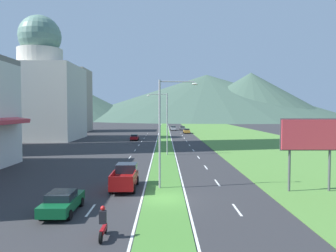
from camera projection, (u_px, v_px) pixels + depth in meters
The scene contains 40 objects.
ground_plane at pixel (164, 199), 25.54m from camera, with size 600.00×600.00×0.00m, color #2D2D30.
grass_median at pixel (164, 137), 85.47m from camera, with size 3.20×240.00×0.06m, color #477F33.
grass_verge_right at pixel (243, 137), 85.70m from camera, with size 24.00×240.00×0.06m, color #518438.
lane_dash_left_2 at pixel (91, 210), 22.70m from camera, with size 0.16×2.80×0.01m, color silver.
lane_dash_left_3 at pixel (111, 183), 31.29m from camera, with size 0.16×2.80×0.01m, color silver.
lane_dash_left_4 at pixel (122, 167), 39.89m from camera, with size 0.16×2.80×0.01m, color silver.
lane_dash_left_5 at pixel (130, 157), 48.48m from camera, with size 0.16×2.80×0.01m, color silver.
lane_dash_left_6 at pixel (135, 150), 57.08m from camera, with size 0.16×2.80×0.01m, color silver.
lane_dash_left_7 at pixel (139, 145), 65.68m from camera, with size 0.16×2.80×0.01m, color silver.
lane_dash_left_8 at pixel (142, 141), 74.27m from camera, with size 0.16×2.80×0.01m, color silver.
lane_dash_left_9 at pixel (144, 138), 82.87m from camera, with size 0.16×2.80×0.01m, color silver.
lane_dash_left_10 at pixel (146, 136), 91.46m from camera, with size 0.16×2.80×0.01m, color silver.
lane_dash_left_11 at pixel (148, 133), 100.06m from camera, with size 0.16×2.80×0.01m, color silver.
lane_dash_right_2 at pixel (237, 210), 22.81m from camera, with size 0.16×2.80×0.01m, color silver.
lane_dash_right_3 at pixel (217, 183), 31.41m from camera, with size 0.16×2.80×0.01m, color silver.
lane_dash_right_4 at pixel (206, 167), 40.00m from camera, with size 0.16×2.80×0.01m, color silver.
lane_dash_right_5 at pixel (198, 157), 48.60m from camera, with size 0.16×2.80×0.01m, color silver.
lane_dash_right_6 at pixel (193, 150), 57.19m from camera, with size 0.16×2.80×0.01m, color silver.
lane_dash_right_7 at pixel (190, 145), 65.79m from camera, with size 0.16×2.80×0.01m, color silver.
lane_dash_right_8 at pixel (187, 141), 74.38m from camera, with size 0.16×2.80×0.01m, color silver.
lane_dash_right_9 at pixel (184, 138), 82.98m from camera, with size 0.16×2.80×0.01m, color silver.
lane_dash_right_10 at pixel (182, 136), 91.58m from camera, with size 0.16×2.80×0.01m, color silver.
lane_dash_right_11 at pixel (181, 133), 100.17m from camera, with size 0.16×2.80×0.01m, color silver.
edge_line_median_left at pixel (158, 137), 85.45m from camera, with size 0.16×240.00×0.01m, color silver.
edge_line_median_right at pixel (171, 137), 85.49m from camera, with size 0.16×240.00×0.01m, color silver.
domed_building at pixel (41, 91), 78.99m from camera, with size 17.86×17.86×29.74m.
midrise_colored at pixel (67, 101), 109.38m from camera, with size 13.78×13.78×20.75m, color #9E9384.
hill_far_left at pixel (54, 98), 254.81m from camera, with size 137.25×137.25×34.24m, color #3D5647.
hill_far_center at pixel (207, 97), 289.43m from camera, with size 239.88×239.88×38.77m, color #3D5647.
hill_far_right at pixel (251, 96), 254.45m from camera, with size 125.04×125.04×36.58m, color #3D5647.
street_lamp_near at pixel (164, 126), 28.86m from camera, with size 3.49×0.47×9.63m.
street_lamp_mid at pixel (165, 120), 50.92m from camera, with size 3.27×0.44×9.63m.
billboard_roadside at pixel (310, 138), 27.68m from camera, with size 5.10×0.28×6.27m.
car_0 at pixel (173, 128), 115.74m from camera, with size 1.98×4.75×1.55m.
car_1 at pixel (134, 137), 76.75m from camera, with size 1.88×4.22×1.41m.
car_2 at pixel (62, 202), 22.09m from camera, with size 2.03×4.80×1.48m.
car_3 at pixel (187, 131), 100.16m from camera, with size 2.01×4.35×1.48m.
car_4 at pixel (182, 128), 117.75m from camera, with size 1.97×4.28×1.40m.
pickup_truck_0 at pixel (125, 177), 29.20m from camera, with size 2.18×5.40×2.00m.
motorcycle_rider at pixel (103, 225), 17.65m from camera, with size 0.36×2.00×1.80m.
Camera 1 is at (0.03, -25.25, 6.90)m, focal length 35.00 mm.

